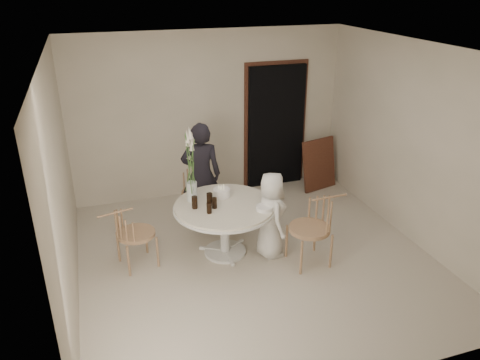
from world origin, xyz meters
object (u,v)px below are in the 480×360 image
object	(u,v)px
boy	(271,215)
chair_right	(319,220)
table	(225,212)
girl	(201,175)
flower_vase	(191,172)
chair_left	(127,230)
birthday_cake	(222,193)
chair_far	(198,184)

from	to	relation	value
boy	chair_right	bearing A→B (deg)	-121.57
table	girl	world-z (taller)	girl
girl	table	bearing A→B (deg)	108.23
table	boy	size ratio (longest dim) A/B	1.13
flower_vase	chair_left	bearing A→B (deg)	-168.31
chair_right	boy	world-z (taller)	boy
chair_left	birthday_cake	xyz separation A→B (m)	(1.29, 0.18, 0.24)
chair_right	chair_left	size ratio (longest dim) A/B	1.10
table	birthday_cake	world-z (taller)	birthday_cake
table	chair_left	distance (m)	1.26
chair_far	boy	bearing A→B (deg)	-45.60
boy	chair_left	bearing A→B (deg)	82.12
girl	birthday_cake	world-z (taller)	girl
chair_far	girl	size ratio (longest dim) A/B	0.53
chair_far	girl	bearing A→B (deg)	-70.83
chair_left	boy	world-z (taller)	boy
chair_left	flower_vase	xyz separation A→B (m)	(0.89, 0.18, 0.59)
boy	birthday_cake	xyz separation A→B (m)	(-0.53, 0.45, 0.20)
table	flower_vase	size ratio (longest dim) A/B	1.29
boy	birthday_cake	size ratio (longest dim) A/B	5.18
girl	boy	size ratio (longest dim) A/B	1.34
chair_right	boy	size ratio (longest dim) A/B	0.78
chair_left	birthday_cake	size ratio (longest dim) A/B	3.68
chair_left	table	bearing A→B (deg)	-107.01
chair_left	boy	xyz separation A→B (m)	(1.82, -0.28, 0.05)
boy	flower_vase	world-z (taller)	flower_vase
girl	boy	bearing A→B (deg)	133.24
table	flower_vase	bearing A→B (deg)	145.65
table	flower_vase	distance (m)	0.68
table	chair_left	size ratio (longest dim) A/B	1.59
table	chair_right	bearing A→B (deg)	-26.45
table	chair_right	world-z (taller)	chair_right
boy	birthday_cake	distance (m)	0.73
chair_right	chair_left	world-z (taller)	chair_right
girl	boy	world-z (taller)	girl
chair_right	chair_left	bearing A→B (deg)	-106.75
birthday_cake	boy	bearing A→B (deg)	-40.50
chair_right	flower_vase	world-z (taller)	flower_vase
chair_right	flower_vase	bearing A→B (deg)	-120.72
chair_left	girl	xyz separation A→B (m)	(1.17, 0.84, 0.25)
chair_right	girl	xyz separation A→B (m)	(-1.17, 1.45, 0.19)
chair_left	girl	world-z (taller)	girl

